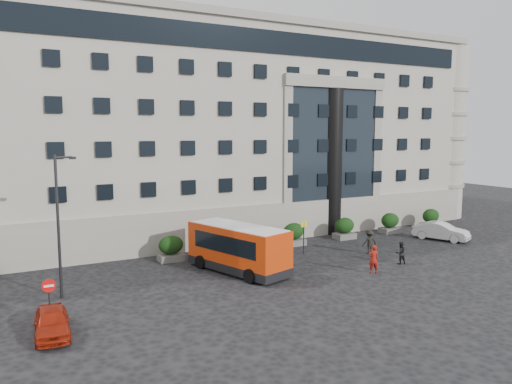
% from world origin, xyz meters
% --- Properties ---
extents(ground, '(120.00, 120.00, 0.00)m').
position_xyz_m(ground, '(0.00, 0.00, 0.00)').
color(ground, black).
rests_on(ground, ground).
extents(civic_building, '(44.00, 24.00, 18.00)m').
position_xyz_m(civic_building, '(6.00, 22.00, 9.00)').
color(civic_building, gray).
rests_on(civic_building, ground).
extents(entrance_column, '(1.80, 1.80, 13.00)m').
position_xyz_m(entrance_column, '(12.00, 10.30, 6.50)').
color(entrance_column, black).
rests_on(entrance_column, ground).
extents(hedge_a, '(1.80, 1.26, 1.84)m').
position_xyz_m(hedge_a, '(-4.00, 7.80, 0.93)').
color(hedge_a, '#51514F').
rests_on(hedge_a, ground).
extents(hedge_b, '(1.80, 1.26, 1.84)m').
position_xyz_m(hedge_b, '(1.20, 7.80, 0.93)').
color(hedge_b, '#51514F').
rests_on(hedge_b, ground).
extents(hedge_c, '(1.80, 1.26, 1.84)m').
position_xyz_m(hedge_c, '(6.40, 7.80, 0.93)').
color(hedge_c, '#51514F').
rests_on(hedge_c, ground).
extents(hedge_d, '(1.80, 1.26, 1.84)m').
position_xyz_m(hedge_d, '(11.60, 7.80, 0.93)').
color(hedge_d, '#51514F').
rests_on(hedge_d, ground).
extents(hedge_e, '(1.80, 1.26, 1.84)m').
position_xyz_m(hedge_e, '(16.80, 7.80, 0.93)').
color(hedge_e, '#51514F').
rests_on(hedge_e, ground).
extents(hedge_f, '(1.80, 1.26, 1.84)m').
position_xyz_m(hedge_f, '(22.00, 7.80, 0.93)').
color(hedge_f, '#51514F').
rests_on(hedge_f, ground).
extents(street_lamp, '(1.16, 0.18, 8.00)m').
position_xyz_m(street_lamp, '(-11.94, 3.00, 4.37)').
color(street_lamp, '#262628').
rests_on(street_lamp, ground).
extents(bus_stop_sign, '(0.50, 0.08, 2.52)m').
position_xyz_m(bus_stop_sign, '(5.50, 5.00, 1.73)').
color(bus_stop_sign, '#262628').
rests_on(bus_stop_sign, ground).
extents(no_entry_sign, '(0.64, 0.16, 2.32)m').
position_xyz_m(no_entry_sign, '(-13.00, -1.04, 1.65)').
color(no_entry_sign, '#262628').
rests_on(no_entry_sign, ground).
extents(minibus, '(4.65, 7.84, 3.10)m').
position_xyz_m(minibus, '(-0.98, 3.07, 1.70)').
color(minibus, red).
rests_on(minibus, ground).
extents(parked_car_a, '(1.80, 3.87, 1.28)m').
position_xyz_m(parked_car_a, '(-13.05, -2.24, 0.64)').
color(parked_car_a, '#991D0B').
rests_on(parked_car_a, ground).
extents(white_taxi, '(3.38, 4.83, 1.51)m').
position_xyz_m(white_taxi, '(18.60, 3.54, 0.75)').
color(white_taxi, silver).
rests_on(white_taxi, ground).
extents(pedestrian_a, '(0.81, 0.68, 1.90)m').
position_xyz_m(pedestrian_a, '(6.65, -1.48, 0.95)').
color(pedestrian_a, maroon).
rests_on(pedestrian_a, ground).
extents(pedestrian_b, '(0.88, 0.75, 1.58)m').
position_xyz_m(pedestrian_b, '(9.88, -0.60, 0.79)').
color(pedestrian_b, black).
rests_on(pedestrian_b, ground).
extents(pedestrian_c, '(1.30, 0.91, 1.84)m').
position_xyz_m(pedestrian_c, '(9.94, 2.70, 0.92)').
color(pedestrian_c, black).
rests_on(pedestrian_c, ground).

